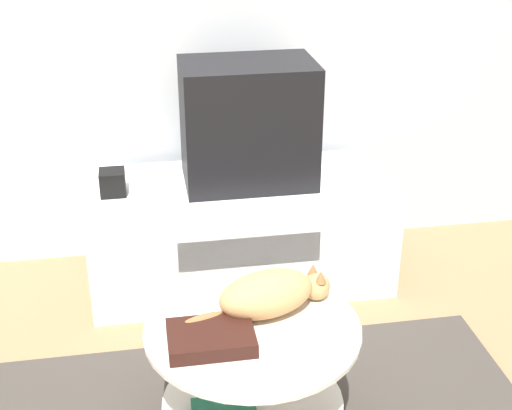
# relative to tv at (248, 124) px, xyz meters

# --- Properties ---
(tv_stand) EXTENTS (1.33, 0.56, 0.50)m
(tv_stand) POSITION_rel_tv_xyz_m (-0.04, -0.00, -0.51)
(tv_stand) COLOR white
(tv_stand) RESTS_ON ground_plane
(tv) EXTENTS (0.56, 0.37, 0.53)m
(tv) POSITION_rel_tv_xyz_m (0.00, 0.00, 0.00)
(tv) COLOR black
(tv) RESTS_ON tv_stand
(speaker) EXTENTS (0.11, 0.11, 0.11)m
(speaker) POSITION_rel_tv_xyz_m (-0.58, -0.04, -0.21)
(speaker) COLOR black
(speaker) RESTS_ON tv_stand
(coffee_table) EXTENTS (0.68, 0.68, 0.43)m
(coffee_table) POSITION_rel_tv_xyz_m (-0.16, -1.02, -0.46)
(coffee_table) COLOR #B2B2B7
(coffee_table) RESTS_ON rug
(dvd_box) EXTENTS (0.26, 0.18, 0.05)m
(dvd_box) POSITION_rel_tv_xyz_m (-0.29, -1.08, -0.28)
(dvd_box) COLOR black
(dvd_box) RESTS_ON coffee_table
(cat) EXTENTS (0.52, 0.27, 0.14)m
(cat) POSITION_rel_tv_xyz_m (-0.09, -0.94, -0.24)
(cat) COLOR tan
(cat) RESTS_ON coffee_table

